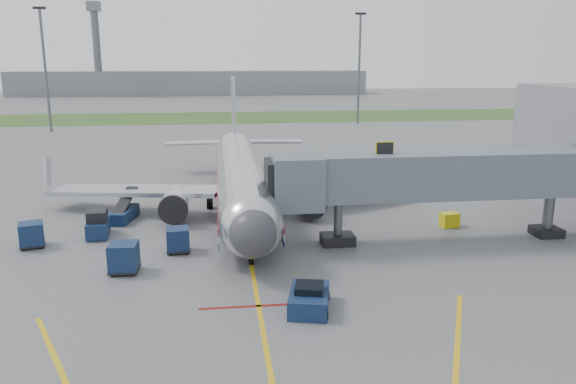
{
  "coord_description": "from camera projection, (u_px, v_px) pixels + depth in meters",
  "views": [
    {
      "loc": [
        -1.82,
        -30.17,
        12.16
      ],
      "look_at": [
        2.91,
        7.14,
        3.2
      ],
      "focal_mm": 35.0,
      "sensor_mm": 36.0,
      "label": 1
    }
  ],
  "objects": [
    {
      "name": "ground",
      "position": [
        253.0,
        276.0,
        32.15
      ],
      "size": [
        400.0,
        400.0,
        0.0
      ],
      "primitive_type": "plane",
      "color": "#565659",
      "rests_on": "ground"
    },
    {
      "name": "grass_strip",
      "position": [
        225.0,
        117.0,
        119.0
      ],
      "size": [
        300.0,
        25.0,
        0.01
      ],
      "primitive_type": "cube",
      "color": "#2D4C1E",
      "rests_on": "ground"
    },
    {
      "name": "apron_markings",
      "position": [
        264.0,
        338.0,
        25.01
      ],
      "size": [
        21.52,
        50.0,
        0.01
      ],
      "color": "gold",
      "rests_on": "ground"
    },
    {
      "name": "airliner",
      "position": [
        241.0,
        177.0,
        46.25
      ],
      "size": [
        32.1,
        35.67,
        10.25
      ],
      "color": "silver",
      "rests_on": "ground"
    },
    {
      "name": "jet_bridge",
      "position": [
        439.0,
        177.0,
        37.52
      ],
      "size": [
        25.3,
        4.0,
        6.9
      ],
      "color": "slate",
      "rests_on": "ground"
    },
    {
      "name": "light_mast_left",
      "position": [
        45.0,
        67.0,
        93.53
      ],
      "size": [
        2.0,
        0.44,
        20.4
      ],
      "color": "#595B60",
      "rests_on": "ground"
    },
    {
      "name": "light_mast_right",
      "position": [
        359.0,
        66.0,
        105.09
      ],
      "size": [
        2.0,
        0.44,
        20.4
      ],
      "color": "#595B60",
      "rests_on": "ground"
    },
    {
      "name": "distant_terminal",
      "position": [
        192.0,
        83.0,
        194.05
      ],
      "size": [
        120.0,
        14.0,
        8.0
      ],
      "primitive_type": "cube",
      "color": "slate",
      "rests_on": "ground"
    },
    {
      "name": "control_tower",
      "position": [
        96.0,
        42.0,
        182.46
      ],
      "size": [
        4.0,
        4.0,
        30.0
      ],
      "color": "#595B60",
      "rests_on": "ground"
    },
    {
      "name": "pushback_tug",
      "position": [
        309.0,
        299.0,
        27.85
      ],
      "size": [
        2.56,
        3.47,
        1.3
      ],
      "color": "#0D1F3A",
      "rests_on": "ground"
    },
    {
      "name": "baggage_tug",
      "position": [
        98.0,
        225.0,
        39.25
      ],
      "size": [
        1.6,
        2.79,
        1.89
      ],
      "color": "#0D1F3A",
      "rests_on": "ground"
    },
    {
      "name": "baggage_cart_a",
      "position": [
        124.0,
        258.0,
        32.56
      ],
      "size": [
        1.71,
        1.71,
        1.76
      ],
      "color": "#0D1F3A",
      "rests_on": "ground"
    },
    {
      "name": "baggage_cart_b",
      "position": [
        178.0,
        240.0,
        36.03
      ],
      "size": [
        1.59,
        1.59,
        1.59
      ],
      "color": "#0D1F3A",
      "rests_on": "ground"
    },
    {
      "name": "baggage_cart_c",
      "position": [
        32.0,
        235.0,
        36.98
      ],
      "size": [
        1.89,
        1.89,
        1.66
      ],
      "color": "#0D1F3A",
      "rests_on": "ground"
    },
    {
      "name": "belt_loader",
      "position": [
        124.0,
        213.0,
        43.25
      ],
      "size": [
        2.03,
        4.49,
        2.12
      ],
      "color": "#0D1F3A",
      "rests_on": "ground"
    },
    {
      "name": "ground_power_cart",
      "position": [
        449.0,
        220.0,
        41.56
      ],
      "size": [
        1.41,
        1.05,
        1.04
      ],
      "color": "#D1C30C",
      "rests_on": "ground"
    },
    {
      "name": "ramp_worker",
      "position": [
        166.0,
        197.0,
        47.24
      ],
      "size": [
        0.62,
        0.72,
        1.66
      ],
      "primitive_type": "imported",
      "rotation": [
        0.0,
        0.0,
        1.12
      ],
      "color": "#B3C817",
      "rests_on": "ground"
    }
  ]
}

